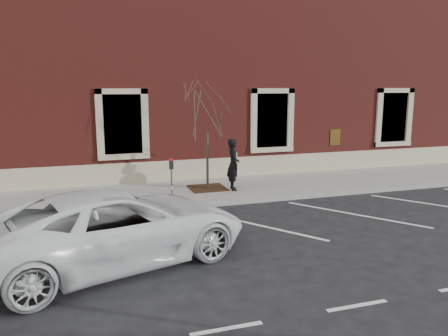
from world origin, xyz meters
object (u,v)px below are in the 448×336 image
object	(u,v)px
man	(233,164)
sapling	(207,118)
white_truck	(117,226)
parking_meter	(171,172)

from	to	relation	value
man	sapling	bearing A→B (deg)	67.62
sapling	man	bearing A→B (deg)	-29.62
man	white_truck	bearing A→B (deg)	146.12
parking_meter	sapling	world-z (taller)	sapling
white_truck	sapling	bearing A→B (deg)	-50.52
man	white_truck	size ratio (longest dim) A/B	0.32
parking_meter	white_truck	bearing A→B (deg)	-125.86
man	parking_meter	size ratio (longest dim) A/B	1.30
man	white_truck	distance (m)	6.70
parking_meter	white_truck	size ratio (longest dim) A/B	0.24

